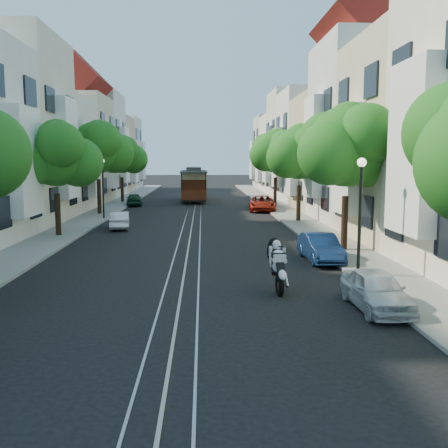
{
  "coord_description": "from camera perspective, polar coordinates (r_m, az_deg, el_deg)",
  "views": [
    {
      "loc": [
        0.71,
        -13.4,
        4.21
      ],
      "look_at": [
        1.59,
        7.06,
        1.57
      ],
      "focal_mm": 40.0,
      "sensor_mm": 36.0,
      "label": 1
    }
  ],
  "objects": [
    {
      "name": "tree_e_d",
      "position": [
        44.86,
        6.01,
        8.15
      ],
      "size": [
        5.01,
        4.16,
        6.85
      ],
      "color": "black",
      "rests_on": "ground"
    },
    {
      "name": "tree_w_c",
      "position": [
        39.18,
        -14.16,
        8.39
      ],
      "size": [
        5.13,
        4.28,
        7.09
      ],
      "color": "black",
      "rests_on": "ground"
    },
    {
      "name": "rail_right",
      "position": [
        41.61,
        -2.66,
        1.55
      ],
      "size": [
        0.06,
        80.0,
        0.02
      ],
      "primitive_type": "cube",
      "color": "gray",
      "rests_on": "ground"
    },
    {
      "name": "sportbike_rider",
      "position": [
        16.18,
        6.09,
        -4.38
      ],
      "size": [
        0.56,
        2.18,
        1.69
      ],
      "rotation": [
        0.0,
        0.0,
        0.02
      ],
      "color": "black",
      "rests_on": "ground"
    },
    {
      "name": "tree_w_b",
      "position": [
        28.48,
        -18.61,
        7.35
      ],
      "size": [
        4.72,
        3.87,
        6.27
      ],
      "color": "black",
      "rests_on": "ground"
    },
    {
      "name": "townhouses_east",
      "position": [
        42.81,
        12.8,
        8.47
      ],
      "size": [
        7.75,
        72.0,
        12.0
      ],
      "color": "beige",
      "rests_on": "ground"
    },
    {
      "name": "parked_car_w_mid",
      "position": [
        31.28,
        -11.83,
        0.44
      ],
      "size": [
        1.53,
        3.34,
        1.06
      ],
      "primitive_type": "imported",
      "rotation": [
        0.0,
        0.0,
        3.27
      ],
      "color": "silver",
      "rests_on": "ground"
    },
    {
      "name": "tree_e_c",
      "position": [
        34.02,
        8.74,
        7.92
      ],
      "size": [
        4.84,
        3.99,
        6.52
      ],
      "color": "black",
      "rests_on": "ground"
    },
    {
      "name": "sidewalk_west",
      "position": [
        42.36,
        -13.27,
        1.53
      ],
      "size": [
        2.5,
        80.0,
        0.12
      ],
      "primitive_type": "cube",
      "color": "gray",
      "rests_on": "ground"
    },
    {
      "name": "sidewalk_east",
      "position": [
        42.12,
        6.5,
        1.65
      ],
      "size": [
        2.5,
        80.0,
        0.12
      ],
      "primitive_type": "cube",
      "color": "gray",
      "rests_on": "ground"
    },
    {
      "name": "lamp_east",
      "position": [
        18.33,
        15.33,
        2.82
      ],
      "size": [
        0.32,
        0.32,
        4.16
      ],
      "color": "black",
      "rests_on": "ground"
    },
    {
      "name": "lamp_west",
      "position": [
        36.12,
        -13.69,
        4.98
      ],
      "size": [
        0.32,
        0.32,
        4.16
      ],
      "color": "black",
      "rests_on": "ground"
    },
    {
      "name": "tree_e_b",
      "position": [
        23.32,
        14.02,
        8.42
      ],
      "size": [
        4.93,
        4.08,
        6.68
      ],
      "color": "black",
      "rests_on": "ground"
    },
    {
      "name": "tree_w_d",
      "position": [
        50.0,
        -11.59,
        7.65
      ],
      "size": [
        4.84,
        3.99,
        6.52
      ],
      "color": "black",
      "rests_on": "ground"
    },
    {
      "name": "parked_car_e_mid",
      "position": [
        21.15,
        10.97,
        -2.67
      ],
      "size": [
        1.37,
        3.55,
        1.15
      ],
      "primitive_type": "imported",
      "rotation": [
        0.0,
        0.0,
        0.04
      ],
      "color": "#0D2144",
      "rests_on": "ground"
    },
    {
      "name": "parked_car_e_near",
      "position": [
        14.83,
        17.02,
        -7.21
      ],
      "size": [
        1.41,
        3.34,
        1.13
      ],
      "primitive_type": "imported",
      "rotation": [
        0.0,
        0.0,
        0.02
      ],
      "color": "silver",
      "rests_on": "ground"
    },
    {
      "name": "parked_car_w_far",
      "position": [
        46.66,
        -10.23,
        2.78
      ],
      "size": [
        1.86,
        3.62,
        1.18
      ],
      "primitive_type": "imported",
      "rotation": [
        0.0,
        0.0,
        3.28
      ],
      "color": "#14321F",
      "rests_on": "ground"
    },
    {
      "name": "townhouses_west",
      "position": [
        43.2,
        -19.58,
        8.08
      ],
      "size": [
        7.75,
        72.0,
        11.76
      ],
      "color": "silver",
      "rests_on": "ground"
    },
    {
      "name": "parked_car_e_far",
      "position": [
        41.26,
        4.37,
        2.35
      ],
      "size": [
        2.43,
        4.7,
        1.26
      ],
      "primitive_type": "imported",
      "rotation": [
        0.0,
        0.0,
        -0.08
      ],
      "color": "maroon",
      "rests_on": "ground"
    },
    {
      "name": "cable_car",
      "position": [
        50.78,
        -3.47,
        4.7
      ],
      "size": [
        2.7,
        8.26,
        3.16
      ],
      "rotation": [
        0.0,
        0.0,
        0.02
      ],
      "color": "black",
      "rests_on": "ground"
    },
    {
      "name": "rail_slot",
      "position": [
        41.62,
        -3.42,
        1.55
      ],
      "size": [
        0.06,
        80.0,
        0.02
      ],
      "primitive_type": "cube",
      "color": "gray",
      "rests_on": "ground"
    },
    {
      "name": "rail_left",
      "position": [
        41.63,
        -4.17,
        1.54
      ],
      "size": [
        0.06,
        80.0,
        0.02
      ],
      "primitive_type": "cube",
      "color": "gray",
      "rests_on": "ground"
    },
    {
      "name": "ground",
      "position": [
        41.62,
        -3.42,
        1.53
      ],
      "size": [
        200.0,
        200.0,
        0.0
      ],
      "primitive_type": "plane",
      "color": "black",
      "rests_on": "ground"
    },
    {
      "name": "lane_line",
      "position": [
        41.62,
        -3.42,
        1.54
      ],
      "size": [
        0.08,
        80.0,
        0.01
      ],
      "primitive_type": "cube",
      "color": "tan",
      "rests_on": "ground"
    }
  ]
}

